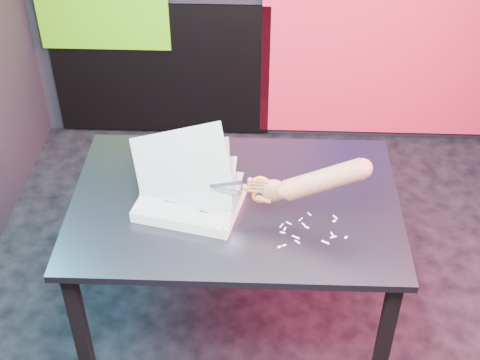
{
  "coord_description": "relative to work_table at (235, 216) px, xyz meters",
  "views": [
    {
      "loc": [
        -0.13,
        -2.03,
        2.44
      ],
      "look_at": [
        -0.21,
        -0.07,
        0.87
      ],
      "focal_mm": 50.0,
      "sensor_mm": 36.0,
      "label": 1
    }
  ],
  "objects": [
    {
      "name": "scissors",
      "position": [
        0.08,
        -0.11,
        0.23
      ],
      "size": [
        0.22,
        0.02,
        0.12
      ],
      "rotation": [
        0.0,
        0.0,
        -0.07
      ],
      "color": "#A4A6C6",
      "rests_on": "printout_stack"
    },
    {
      "name": "hand_forearm",
      "position": [
        0.29,
        -0.12,
        0.29
      ],
      "size": [
        0.42,
        0.1,
        0.21
      ],
      "rotation": [
        0.0,
        0.0,
        -0.07
      ],
      "color": "#AC7A5F",
      "rests_on": "work_table"
    },
    {
      "name": "paper_clippings",
      "position": [
        0.28,
        -0.16,
        0.08
      ],
      "size": [
        0.26,
        0.2,
        0.0
      ],
      "color": "white",
      "rests_on": "work_table"
    },
    {
      "name": "printout_stack",
      "position": [
        -0.17,
        -0.04,
        0.12
      ],
      "size": [
        0.45,
        0.35,
        0.36
      ],
      "rotation": [
        0.0,
        0.0,
        -0.22
      ],
      "color": "white",
      "rests_on": "work_table"
    },
    {
      "name": "work_table",
      "position": [
        0.0,
        0.0,
        0.0
      ],
      "size": [
        1.28,
        0.86,
        0.75
      ],
      "rotation": [
        0.0,
        0.0,
        0.0
      ],
      "color": "black",
      "rests_on": "ground"
    },
    {
      "name": "room",
      "position": [
        0.23,
        0.05,
        0.68
      ],
      "size": [
        3.01,
        3.01,
        2.71
      ],
      "color": "black",
      "rests_on": "ground"
    }
  ]
}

